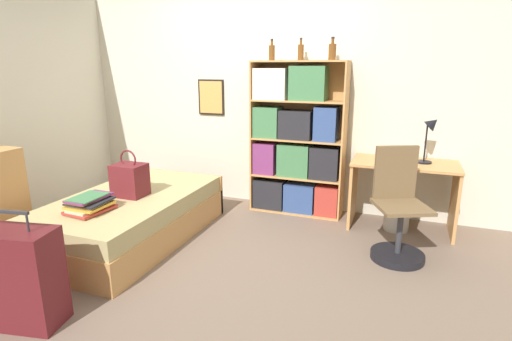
{
  "coord_description": "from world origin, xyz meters",
  "views": [
    {
      "loc": [
        1.64,
        -2.95,
        1.63
      ],
      "look_at": [
        0.46,
        0.19,
        0.75
      ],
      "focal_mm": 28.0,
      "sensor_mm": 36.0,
      "label": 1
    }
  ],
  "objects_px": {
    "bookcase": "(296,144)",
    "desk_chair": "(398,222)",
    "book_stack_on_bed": "(89,204)",
    "bottle_clear": "(332,51)",
    "desk_lamp": "(431,131)",
    "bottle_brown": "(301,52)",
    "bottle_green": "(272,52)",
    "handbag": "(130,180)",
    "bed": "(133,217)",
    "suitcase": "(14,277)",
    "waste_bin": "(396,218)",
    "desk": "(403,184)"
  },
  "relations": [
    {
      "from": "bottle_clear",
      "to": "bookcase",
      "type": "bearing_deg",
      "value": 179.31
    },
    {
      "from": "bottle_clear",
      "to": "handbag",
      "type": "bearing_deg",
      "value": -141.46
    },
    {
      "from": "bottle_clear",
      "to": "desk_lamp",
      "type": "bearing_deg",
      "value": -3.63
    },
    {
      "from": "bed",
      "to": "handbag",
      "type": "distance_m",
      "value": 0.38
    },
    {
      "from": "bottle_green",
      "to": "waste_bin",
      "type": "height_order",
      "value": "bottle_green"
    },
    {
      "from": "bookcase",
      "to": "desk_chair",
      "type": "bearing_deg",
      "value": -35.04
    },
    {
      "from": "bottle_green",
      "to": "bottle_clear",
      "type": "relative_size",
      "value": 0.97
    },
    {
      "from": "bottle_brown",
      "to": "desk_lamp",
      "type": "distance_m",
      "value": 1.54
    },
    {
      "from": "bottle_brown",
      "to": "desk_chair",
      "type": "bearing_deg",
      "value": -36.78
    },
    {
      "from": "handbag",
      "to": "waste_bin",
      "type": "xyz_separation_m",
      "value": [
        2.38,
        1.13,
        -0.48
      ]
    },
    {
      "from": "bed",
      "to": "bottle_green",
      "type": "distance_m",
      "value": 2.22
    },
    {
      "from": "handbag",
      "to": "book_stack_on_bed",
      "type": "bearing_deg",
      "value": -95.51
    },
    {
      "from": "handbag",
      "to": "bottle_brown",
      "type": "relative_size",
      "value": 1.92
    },
    {
      "from": "suitcase",
      "to": "bottle_clear",
      "type": "distance_m",
      "value": 3.36
    },
    {
      "from": "bed",
      "to": "suitcase",
      "type": "distance_m",
      "value": 1.38
    },
    {
      "from": "desk_chair",
      "to": "book_stack_on_bed",
      "type": "bearing_deg",
      "value": -158.19
    },
    {
      "from": "desk",
      "to": "waste_bin",
      "type": "height_order",
      "value": "desk"
    },
    {
      "from": "desk_lamp",
      "to": "bottle_brown",
      "type": "bearing_deg",
      "value": 175.51
    },
    {
      "from": "desk_lamp",
      "to": "bottle_green",
      "type": "bearing_deg",
      "value": 178.88
    },
    {
      "from": "book_stack_on_bed",
      "to": "bookcase",
      "type": "distance_m",
      "value": 2.22
    },
    {
      "from": "bottle_brown",
      "to": "waste_bin",
      "type": "xyz_separation_m",
      "value": [
        1.1,
        -0.2,
        -1.66
      ]
    },
    {
      "from": "handbag",
      "to": "desk_lamp",
      "type": "bearing_deg",
      "value": 25.06
    },
    {
      "from": "bottle_brown",
      "to": "desk_lamp",
      "type": "relative_size",
      "value": 0.48
    },
    {
      "from": "bed",
      "to": "desk",
      "type": "height_order",
      "value": "desk"
    },
    {
      "from": "desk",
      "to": "handbag",
      "type": "bearing_deg",
      "value": -153.8
    },
    {
      "from": "bottle_green",
      "to": "waste_bin",
      "type": "xyz_separation_m",
      "value": [
        1.4,
        -0.13,
        -1.65
      ]
    },
    {
      "from": "waste_bin",
      "to": "bottle_green",
      "type": "bearing_deg",
      "value": 174.89
    },
    {
      "from": "bookcase",
      "to": "desk_lamp",
      "type": "bearing_deg",
      "value": -2.85
    },
    {
      "from": "bed",
      "to": "bookcase",
      "type": "distance_m",
      "value": 1.89
    },
    {
      "from": "bottle_brown",
      "to": "desk_chair",
      "type": "height_order",
      "value": "bottle_brown"
    },
    {
      "from": "book_stack_on_bed",
      "to": "bookcase",
      "type": "bearing_deg",
      "value": 53.76
    },
    {
      "from": "bookcase",
      "to": "desk_chair",
      "type": "xyz_separation_m",
      "value": [
        1.14,
        -0.8,
        -0.47
      ]
    },
    {
      "from": "bottle_green",
      "to": "desk_lamp",
      "type": "bearing_deg",
      "value": -1.12
    },
    {
      "from": "bottle_green",
      "to": "desk_chair",
      "type": "height_order",
      "value": "bottle_green"
    },
    {
      "from": "desk_lamp",
      "to": "book_stack_on_bed",
      "type": "bearing_deg",
      "value": -147.36
    },
    {
      "from": "desk",
      "to": "bed",
      "type": "bearing_deg",
      "value": -154.31
    },
    {
      "from": "bottle_green",
      "to": "bottle_brown",
      "type": "distance_m",
      "value": 0.31
    },
    {
      "from": "suitcase",
      "to": "bookcase",
      "type": "bearing_deg",
      "value": 66.84
    },
    {
      "from": "desk_chair",
      "to": "desk_lamp",
      "type": "bearing_deg",
      "value": 72.87
    },
    {
      "from": "bottle_clear",
      "to": "desk_lamp",
      "type": "relative_size",
      "value": 0.48
    },
    {
      "from": "bookcase",
      "to": "bottle_clear",
      "type": "xyz_separation_m",
      "value": [
        0.36,
        -0.0,
        0.98
      ]
    },
    {
      "from": "bottle_green",
      "to": "waste_bin",
      "type": "distance_m",
      "value": 2.17
    },
    {
      "from": "bottle_clear",
      "to": "bed",
      "type": "bearing_deg",
      "value": -142.15
    },
    {
      "from": "bottle_clear",
      "to": "bottle_green",
      "type": "bearing_deg",
      "value": -177.19
    },
    {
      "from": "suitcase",
      "to": "desk_lamp",
      "type": "bearing_deg",
      "value": 45.94
    },
    {
      "from": "bed",
      "to": "bottle_brown",
      "type": "relative_size",
      "value": 8.12
    },
    {
      "from": "bed",
      "to": "book_stack_on_bed",
      "type": "height_order",
      "value": "book_stack_on_bed"
    },
    {
      "from": "bed",
      "to": "waste_bin",
      "type": "distance_m",
      "value": 2.64
    },
    {
      "from": "bookcase",
      "to": "bottle_green",
      "type": "relative_size",
      "value": 7.62
    },
    {
      "from": "bookcase",
      "to": "handbag",
      "type": "bearing_deg",
      "value": -134.14
    }
  ]
}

